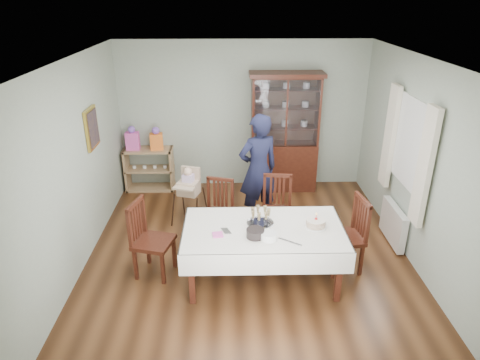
{
  "coord_description": "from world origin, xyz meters",
  "views": [
    {
      "loc": [
        -0.24,
        -5.14,
        3.45
      ],
      "look_at": [
        -0.11,
        0.2,
        1.08
      ],
      "focal_mm": 32.0,
      "sensor_mm": 36.0,
      "label": 1
    }
  ],
  "objects_px": {
    "chair_end_right": "(344,248)",
    "high_chair": "(189,201)",
    "dining_table": "(263,254)",
    "gift_bag_orange": "(156,139)",
    "sideboard": "(150,169)",
    "chair_far_right": "(276,222)",
    "birthday_cake": "(316,223)",
    "chair_end_left": "(153,253)",
    "woman": "(258,170)",
    "champagne_tray": "(260,219)",
    "gift_bag_pink": "(132,139)",
    "china_cabinet": "(285,131)",
    "chair_far_left": "(217,224)"
  },
  "relations": [
    {
      "from": "sideboard",
      "to": "chair_far_right",
      "type": "bearing_deg",
      "value": -40.35
    },
    {
      "from": "champagne_tray",
      "to": "chair_end_left",
      "type": "bearing_deg",
      "value": 177.5
    },
    {
      "from": "chair_end_left",
      "to": "gift_bag_pink",
      "type": "distance_m",
      "value": 2.84
    },
    {
      "from": "woman",
      "to": "high_chair",
      "type": "distance_m",
      "value": 1.22
    },
    {
      "from": "champagne_tray",
      "to": "gift_bag_orange",
      "type": "relative_size",
      "value": 0.82
    },
    {
      "from": "champagne_tray",
      "to": "gift_bag_orange",
      "type": "distance_m",
      "value": 3.2
    },
    {
      "from": "chair_end_right",
      "to": "dining_table",
      "type": "bearing_deg",
      "value": -87.66
    },
    {
      "from": "chair_far_right",
      "to": "champagne_tray",
      "type": "xyz_separation_m",
      "value": [
        -0.31,
        -0.87,
        0.53
      ]
    },
    {
      "from": "chair_end_right",
      "to": "high_chair",
      "type": "relative_size",
      "value": 1.1
    },
    {
      "from": "chair_end_left",
      "to": "sideboard",
      "type": "bearing_deg",
      "value": 25.64
    },
    {
      "from": "chair_far_left",
      "to": "high_chair",
      "type": "xyz_separation_m",
      "value": [
        -0.46,
        0.61,
        0.08
      ]
    },
    {
      "from": "gift_bag_orange",
      "to": "chair_end_left",
      "type": "bearing_deg",
      "value": -83.29
    },
    {
      "from": "chair_far_left",
      "to": "birthday_cake",
      "type": "xyz_separation_m",
      "value": [
        1.25,
        -0.93,
        0.53
      ]
    },
    {
      "from": "gift_bag_pink",
      "to": "china_cabinet",
      "type": "bearing_deg",
      "value": -0.03
    },
    {
      "from": "birthday_cake",
      "to": "woman",
      "type": "bearing_deg",
      "value": 111.95
    },
    {
      "from": "sideboard",
      "to": "woman",
      "type": "bearing_deg",
      "value": -33.42
    },
    {
      "from": "dining_table",
      "to": "gift_bag_orange",
      "type": "height_order",
      "value": "gift_bag_orange"
    },
    {
      "from": "china_cabinet",
      "to": "high_chair",
      "type": "bearing_deg",
      "value": -142.71
    },
    {
      "from": "chair_end_left",
      "to": "gift_bag_orange",
      "type": "height_order",
      "value": "gift_bag_orange"
    },
    {
      "from": "high_chair",
      "to": "champagne_tray",
      "type": "xyz_separation_m",
      "value": [
        1.03,
        -1.45,
        0.45
      ]
    },
    {
      "from": "chair_far_left",
      "to": "china_cabinet",
      "type": "bearing_deg",
      "value": 73.55
    },
    {
      "from": "gift_bag_orange",
      "to": "sideboard",
      "type": "bearing_deg",
      "value": 173.57
    },
    {
      "from": "chair_far_right",
      "to": "gift_bag_pink",
      "type": "xyz_separation_m",
      "value": [
        -2.44,
        1.84,
        0.7
      ]
    },
    {
      "from": "china_cabinet",
      "to": "gift_bag_pink",
      "type": "bearing_deg",
      "value": 179.97
    },
    {
      "from": "china_cabinet",
      "to": "sideboard",
      "type": "distance_m",
      "value": 2.6
    },
    {
      "from": "chair_far_right",
      "to": "high_chair",
      "type": "height_order",
      "value": "chair_far_right"
    },
    {
      "from": "chair_far_right",
      "to": "china_cabinet",
      "type": "bearing_deg",
      "value": 85.98
    },
    {
      "from": "gift_bag_pink",
      "to": "gift_bag_orange",
      "type": "distance_m",
      "value": 0.43
    },
    {
      "from": "high_chair",
      "to": "birthday_cake",
      "type": "distance_m",
      "value": 2.35
    },
    {
      "from": "china_cabinet",
      "to": "chair_far_left",
      "type": "xyz_separation_m",
      "value": [
        -1.19,
        -1.87,
        -0.84
      ]
    },
    {
      "from": "gift_bag_pink",
      "to": "chair_far_left",
      "type": "bearing_deg",
      "value": -50.06
    },
    {
      "from": "chair_far_right",
      "to": "gift_bag_orange",
      "type": "bearing_deg",
      "value": 143.09
    },
    {
      "from": "chair_end_left",
      "to": "birthday_cake",
      "type": "bearing_deg",
      "value": -78.87
    },
    {
      "from": "china_cabinet",
      "to": "gift_bag_orange",
      "type": "bearing_deg",
      "value": 179.96
    },
    {
      "from": "gift_bag_pink",
      "to": "chair_end_left",
      "type": "bearing_deg",
      "value": -74.35
    },
    {
      "from": "chair_far_left",
      "to": "gift_bag_pink",
      "type": "distance_m",
      "value": 2.54
    },
    {
      "from": "chair_end_left",
      "to": "gift_bag_pink",
      "type": "height_order",
      "value": "gift_bag_pink"
    },
    {
      "from": "dining_table",
      "to": "china_cabinet",
      "type": "distance_m",
      "value": 2.97
    },
    {
      "from": "chair_far_right",
      "to": "woman",
      "type": "distance_m",
      "value": 0.87
    },
    {
      "from": "high_chair",
      "to": "birthday_cake",
      "type": "xyz_separation_m",
      "value": [
        1.72,
        -1.54,
        0.44
      ]
    },
    {
      "from": "chair_far_left",
      "to": "gift_bag_pink",
      "type": "height_order",
      "value": "gift_bag_pink"
    },
    {
      "from": "chair_far_left",
      "to": "woman",
      "type": "xyz_separation_m",
      "value": [
        0.63,
        0.6,
        0.61
      ]
    },
    {
      "from": "dining_table",
      "to": "chair_end_right",
      "type": "relative_size",
      "value": 1.94
    },
    {
      "from": "chair_far_right",
      "to": "gift_bag_orange",
      "type": "height_order",
      "value": "gift_bag_orange"
    },
    {
      "from": "sideboard",
      "to": "birthday_cake",
      "type": "height_order",
      "value": "birthday_cake"
    },
    {
      "from": "chair_far_left",
      "to": "woman",
      "type": "height_order",
      "value": "woman"
    },
    {
      "from": "gift_bag_orange",
      "to": "chair_far_right",
      "type": "bearing_deg",
      "value": -42.44
    },
    {
      "from": "dining_table",
      "to": "sideboard",
      "type": "distance_m",
      "value": 3.42
    },
    {
      "from": "dining_table",
      "to": "gift_bag_pink",
      "type": "xyz_separation_m",
      "value": [
        -2.17,
        2.82,
        0.61
      ]
    },
    {
      "from": "chair_end_left",
      "to": "champagne_tray",
      "type": "relative_size",
      "value": 2.98
    }
  ]
}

